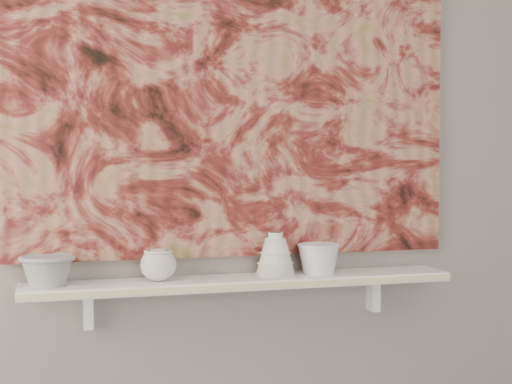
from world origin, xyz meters
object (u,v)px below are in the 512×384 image
object	(u,v)px
shelf	(244,282)
bell_vessel	(275,254)
bowl_grey	(47,270)
bowl_white	(319,258)
painting	(237,91)
cup_cream	(158,265)

from	to	relation	value
shelf	bell_vessel	xyz separation A→B (m)	(0.11, 0.00, 0.09)
bowl_grey	bowl_white	world-z (taller)	bowl_white
painting	bell_vessel	distance (m)	0.55
painting	bowl_white	xyz separation A→B (m)	(0.26, -0.08, -0.56)
shelf	bowl_grey	size ratio (longest dim) A/B	8.41
bell_vessel	bowl_white	xyz separation A→B (m)	(0.15, 0.00, -0.02)
bowl_white	bell_vessel	bearing A→B (deg)	180.00
cup_cream	bell_vessel	xyz separation A→B (m)	(0.39, 0.00, 0.02)
shelf	bell_vessel	bearing A→B (deg)	0.00
bowl_grey	cup_cream	bearing A→B (deg)	0.00
bowl_grey	bell_vessel	size ratio (longest dim) A/B	1.16
shelf	cup_cream	world-z (taller)	cup_cream
shelf	painting	size ratio (longest dim) A/B	0.93
shelf	painting	world-z (taller)	painting
painting	bowl_white	distance (m)	0.62
shelf	bowl_white	distance (m)	0.27
shelf	cup_cream	size ratio (longest dim) A/B	12.46
shelf	painting	xyz separation A→B (m)	(0.00, 0.08, 0.62)
shelf	bell_vessel	world-z (taller)	bell_vessel
painting	cup_cream	distance (m)	0.63
shelf	bowl_white	xyz separation A→B (m)	(0.26, 0.00, 0.07)
painting	bowl_grey	size ratio (longest dim) A/B	9.01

